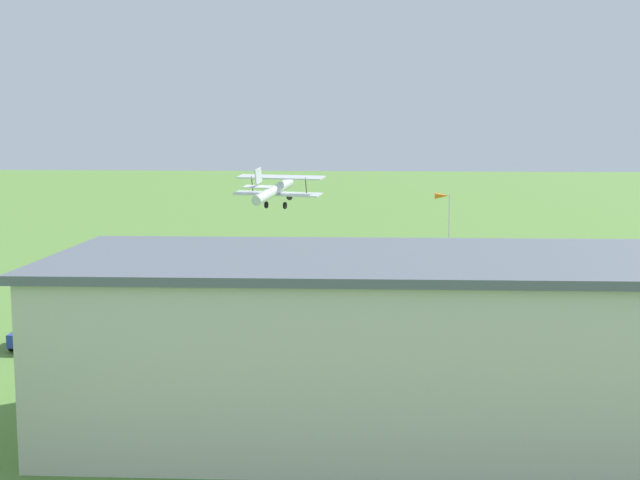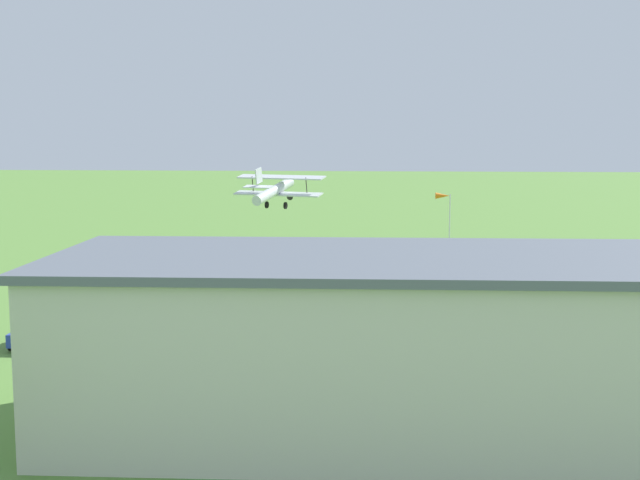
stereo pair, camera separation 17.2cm
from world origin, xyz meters
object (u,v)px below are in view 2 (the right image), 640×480
object	(u,v)px
windsock	(444,202)
hangar	(463,344)
person_watching_takeoff	(600,325)
car_blue	(36,330)
person_walking_on_apron	(239,317)
car_grey	(135,338)
biplane	(275,189)

from	to	relation	value
windsock	hangar	bearing A→B (deg)	87.27
hangar	person_watching_takeoff	world-z (taller)	hangar
hangar	windsock	bearing A→B (deg)	-92.73
car_blue	person_walking_on_apron	xyz separation A→B (m)	(-11.26, -4.54, -0.04)
car_grey	hangar	bearing A→B (deg)	147.01
biplane	person_watching_takeoff	size ratio (longest dim) A/B	5.03
car_blue	person_walking_on_apron	distance (m)	12.14
car_blue	person_walking_on_apron	world-z (taller)	car_blue
hangar	person_watching_takeoff	bearing A→B (deg)	-120.31
car_blue	person_watching_takeoff	bearing A→B (deg)	-173.45
hangar	car_grey	world-z (taller)	hangar
biplane	person_walking_on_apron	world-z (taller)	biplane
biplane	car_grey	bearing A→B (deg)	82.58
person_watching_takeoff	car_grey	bearing A→B (deg)	11.27
biplane	person_watching_takeoff	xyz separation A→B (m)	(-23.01, 25.49, -6.35)
hangar	car_blue	world-z (taller)	hangar
person_walking_on_apron	hangar	bearing A→B (deg)	125.67
car_grey	windsock	world-z (taller)	windsock
biplane	person_walking_on_apron	xyz separation A→B (m)	(-0.85, 24.79, -6.41)
hangar	car_grey	distance (m)	20.84
biplane	car_grey	distance (m)	31.79
biplane	car_blue	size ratio (longest dim) A/B	1.88
car_grey	person_watching_takeoff	xyz separation A→B (m)	(-27.03, -5.39, 0.02)
biplane	windsock	distance (m)	15.75
car_grey	car_blue	bearing A→B (deg)	-13.64
hangar	biplane	world-z (taller)	biplane
biplane	person_walking_on_apron	distance (m)	25.62
person_walking_on_apron	windsock	world-z (taller)	windsock
person_walking_on_apron	windsock	size ratio (longest dim) A/B	0.24
person_watching_takeoff	hangar	bearing A→B (deg)	59.69
person_walking_on_apron	biplane	bearing A→B (deg)	-88.03
windsock	car_blue	bearing A→B (deg)	51.25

